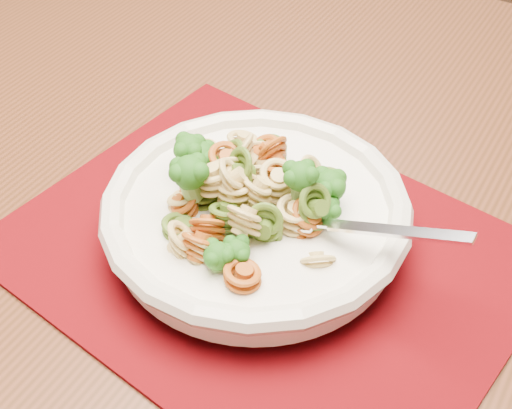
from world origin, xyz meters
The scene contains 5 objects.
dining_table centered at (0.22, -0.27, 0.63)m, with size 1.55×1.11×0.72m.
placemat centered at (0.23, -0.35, 0.73)m, with size 0.40×0.31×0.00m, color #600408.
pasta_bowl centered at (0.22, -0.34, 0.76)m, with size 0.25×0.25×0.05m.
pasta_broccoli_heap centered at (0.22, -0.34, 0.77)m, with size 0.21×0.21×0.06m, color tan, non-canonical shape.
fork centered at (0.26, -0.34, 0.77)m, with size 0.19×0.02×0.01m, color silver, non-canonical shape.
Camera 1 is at (0.48, -0.67, 1.16)m, focal length 50.00 mm.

